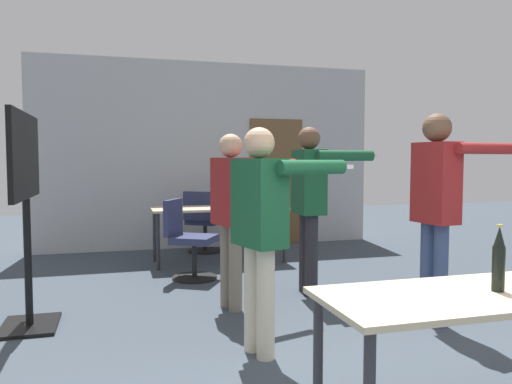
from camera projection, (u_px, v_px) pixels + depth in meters
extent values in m
cube|color=#B2B5B7|center=(209.00, 155.00, 7.92)|extent=(5.40, 0.10, 2.92)
cube|color=brown|center=(276.00, 182.00, 8.19)|extent=(0.90, 0.02, 2.05)
cube|color=#C6B793|center=(483.00, 294.00, 2.43)|extent=(1.62, 0.64, 0.03)
cylinder|color=#2D2D33|center=(318.00, 365.00, 2.50)|extent=(0.05, 0.05, 0.72)
cube|color=#C6B793|center=(219.00, 208.00, 6.73)|extent=(1.80, 0.68, 0.03)
cylinder|color=#2D2D33|center=(158.00, 242.00, 6.25)|extent=(0.05, 0.05, 0.72)
cylinder|color=#2D2D33|center=(285.00, 236.00, 6.71)|extent=(0.05, 0.05, 0.72)
cylinder|color=#2D2D33|center=(155.00, 235.00, 6.79)|extent=(0.05, 0.05, 0.72)
cylinder|color=#2D2D33|center=(272.00, 231.00, 7.25)|extent=(0.05, 0.05, 0.72)
cube|color=black|center=(30.00, 326.00, 4.13)|extent=(0.44, 0.56, 0.03)
cylinder|color=black|center=(28.00, 262.00, 4.10)|extent=(0.06, 0.06, 1.04)
cube|color=black|center=(25.00, 156.00, 4.04)|extent=(0.04, 1.22, 0.70)
cube|color=#192342|center=(22.00, 156.00, 4.03)|extent=(0.01, 1.12, 0.61)
cylinder|color=slate|center=(227.00, 265.00, 4.71)|extent=(0.12, 0.12, 0.79)
cylinder|color=slate|center=(235.00, 268.00, 4.56)|extent=(0.12, 0.12, 0.79)
cube|color=maroon|center=(231.00, 191.00, 4.59)|extent=(0.32, 0.45, 0.62)
sphere|color=#DBAD89|center=(231.00, 146.00, 4.56)|extent=(0.22, 0.22, 0.22)
cylinder|color=maroon|center=(218.00, 192.00, 4.80)|extent=(0.10, 0.10, 0.54)
cylinder|color=maroon|center=(270.00, 164.00, 4.50)|extent=(0.54, 0.24, 0.10)
cube|color=white|center=(297.00, 164.00, 4.66)|extent=(0.13, 0.07, 0.03)
cylinder|color=#28282D|center=(306.00, 252.00, 5.25)|extent=(0.13, 0.13, 0.83)
cylinder|color=#28282D|center=(311.00, 255.00, 5.07)|extent=(0.13, 0.13, 0.83)
cube|color=#195633|center=(309.00, 182.00, 5.11)|extent=(0.27, 0.45, 0.66)
sphere|color=brown|center=(309.00, 138.00, 5.08)|extent=(0.23, 0.23, 0.23)
cylinder|color=#195633|center=(301.00, 182.00, 5.37)|extent=(0.11, 0.11, 0.57)
cylinder|color=#195633|center=(346.00, 156.00, 4.89)|extent=(0.57, 0.13, 0.11)
cube|color=white|center=(375.00, 156.00, 4.96)|extent=(0.12, 0.04, 0.03)
cylinder|color=#3D4C75|center=(427.00, 271.00, 4.28)|extent=(0.12, 0.12, 0.86)
cylinder|color=#3D4C75|center=(441.00, 275.00, 4.13)|extent=(0.12, 0.12, 0.86)
cube|color=maroon|center=(436.00, 183.00, 4.16)|extent=(0.26, 0.41, 0.68)
sphere|color=brown|center=(437.00, 128.00, 4.13)|extent=(0.24, 0.24, 0.24)
cylinder|color=maroon|center=(416.00, 183.00, 4.38)|extent=(0.09, 0.09, 0.58)
cylinder|color=maroon|center=(486.00, 148.00, 4.04)|extent=(0.59, 0.16, 0.09)
cylinder|color=beige|center=(253.00, 298.00, 3.61)|extent=(0.13, 0.13, 0.78)
cylinder|color=beige|center=(266.00, 303.00, 3.46)|extent=(0.13, 0.13, 0.78)
cube|color=#195633|center=(259.00, 202.00, 3.49)|extent=(0.33, 0.46, 0.62)
sphere|color=#DBAD89|center=(259.00, 143.00, 3.46)|extent=(0.22, 0.22, 0.22)
cylinder|color=#195633|center=(241.00, 202.00, 3.71)|extent=(0.10, 0.10, 0.53)
cylinder|color=#195633|center=(312.00, 167.00, 3.39)|extent=(0.54, 0.24, 0.10)
cube|color=white|center=(345.00, 167.00, 3.55)|extent=(0.13, 0.07, 0.03)
cylinder|color=black|center=(205.00, 251.00, 7.53)|extent=(0.52, 0.52, 0.03)
cylinder|color=black|center=(205.00, 237.00, 7.52)|extent=(0.06, 0.06, 0.40)
cube|color=navy|center=(205.00, 221.00, 7.50)|extent=(0.64, 0.64, 0.08)
cube|color=navy|center=(197.00, 206.00, 7.24)|extent=(0.39, 0.30, 0.42)
cylinder|color=black|center=(195.00, 278.00, 5.81)|extent=(0.52, 0.52, 0.03)
cylinder|color=black|center=(194.00, 260.00, 5.80)|extent=(0.06, 0.06, 0.40)
cube|color=navy|center=(194.00, 239.00, 5.78)|extent=(0.63, 0.63, 0.08)
cube|color=navy|center=(173.00, 217.00, 5.83)|extent=(0.27, 0.41, 0.42)
cylinder|color=black|center=(498.00, 269.00, 2.42)|extent=(0.06, 0.06, 0.22)
cone|color=black|center=(499.00, 236.00, 2.41)|extent=(0.05, 0.05, 0.10)
cylinder|color=gold|center=(500.00, 225.00, 2.41)|extent=(0.03, 0.03, 0.01)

